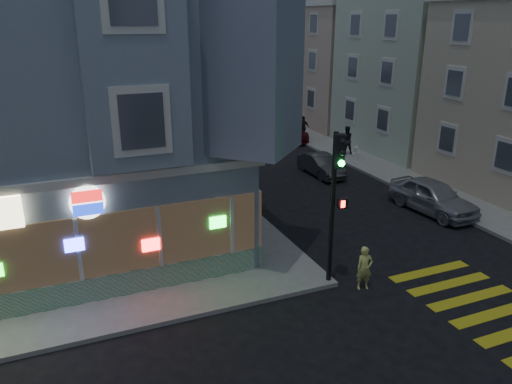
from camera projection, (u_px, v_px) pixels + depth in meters
ground at (282, 342)px, 13.64m from camera, size 120.00×120.00×0.00m
sidewalk_ne at (411, 122)px, 42.00m from camera, size 24.00×42.00×0.15m
corner_building at (20, 89)px, 19.08m from camera, size 14.60×14.60×11.40m
row_house_b at (446, 65)px, 32.87m from camera, size 12.00×8.60×10.50m
row_house_c at (366, 65)px, 40.95m from camera, size 12.00×8.60×9.00m
row_house_d at (313, 50)px, 48.53m from camera, size 12.00×8.60×10.50m
utility_pole at (290, 68)px, 37.30m from camera, size 2.20×0.30×9.00m
street_tree_near at (261, 72)px, 42.88m from camera, size 3.00×3.00×5.30m
street_tree_far at (229, 64)px, 49.84m from camera, size 3.00×3.00×5.30m
running_child at (364, 268)px, 16.12m from camera, size 0.60×0.46×1.48m
pedestrian_a at (346, 140)px, 31.56m from camera, size 1.01×0.87×1.79m
pedestrian_b at (303, 128)px, 35.30m from camera, size 1.04×0.57×1.68m
parked_car_a at (433, 196)px, 22.53m from camera, size 2.12×4.54×1.50m
parked_car_b at (321, 165)px, 27.87m from camera, size 1.27×3.59×1.18m
parked_car_c at (287, 129)px, 36.10m from camera, size 2.64×5.14×1.43m
parked_car_d at (245, 118)px, 40.17m from camera, size 2.37×5.10×1.41m
traffic_signal at (336, 184)px, 15.38m from camera, size 0.64×0.56×5.01m
fire_hydrant at (356, 152)px, 30.45m from camera, size 0.49×0.28×0.84m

